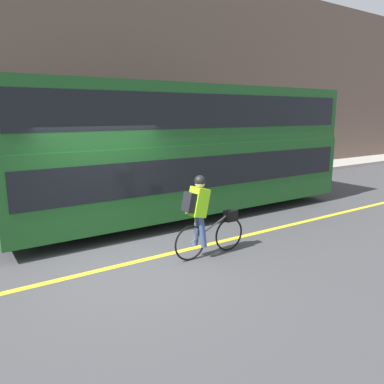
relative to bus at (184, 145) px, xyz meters
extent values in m
plane|color=#424244|center=(-2.76, -2.25, -1.91)|extent=(80.00, 80.00, 0.00)
cube|color=yellow|center=(-2.76, -2.35, -1.91)|extent=(50.00, 0.14, 0.01)
cube|color=#A8A399|center=(-2.76, 3.69, -1.83)|extent=(60.00, 1.91, 0.16)
cube|color=brown|center=(-2.76, 4.80, 2.20)|extent=(60.00, 0.30, 8.22)
cylinder|color=black|center=(2.93, 0.00, -1.44)|extent=(0.94, 0.30, 0.94)
cylinder|color=black|center=(-2.93, 0.00, -1.44)|extent=(0.94, 0.30, 0.94)
cube|color=#194C1E|center=(0.00, 0.00, -0.76)|extent=(9.45, 2.54, 1.74)
cube|color=black|center=(0.00, 0.00, -0.55)|extent=(9.07, 2.56, 0.77)
cube|color=#194C1E|center=(0.00, 0.00, 0.82)|extent=(9.45, 2.43, 1.41)
cube|color=black|center=(0.00, 0.00, 0.89)|extent=(9.07, 2.45, 0.79)
torus|color=black|center=(-0.75, -2.86, -1.57)|extent=(0.69, 0.04, 0.69)
torus|color=black|center=(-1.70, -2.86, -1.57)|extent=(0.69, 0.04, 0.69)
cylinder|color=slate|center=(-1.23, -2.86, -1.35)|extent=(0.96, 0.03, 0.47)
cylinder|color=slate|center=(-1.59, -2.86, -1.31)|extent=(0.03, 0.03, 0.51)
cube|color=black|center=(-0.72, -2.86, -1.18)|extent=(0.26, 0.16, 0.22)
cube|color=#8CE019|center=(-1.52, -2.86, -0.79)|extent=(0.37, 0.32, 0.58)
cube|color=black|center=(-1.72, -2.86, -0.77)|extent=(0.21, 0.26, 0.38)
cylinder|color=#384C7A|center=(-1.48, -2.77, -1.36)|extent=(0.21, 0.11, 0.62)
cylinder|color=#384C7A|center=(-1.48, -2.95, -1.36)|extent=(0.19, 0.11, 0.62)
sphere|color=tan|center=(-1.48, -2.86, -0.43)|extent=(0.19, 0.19, 0.19)
sphere|color=black|center=(-1.48, -2.86, -0.39)|extent=(0.21, 0.21, 0.21)
cylinder|color=#194C23|center=(-2.09, 3.60, -1.35)|extent=(0.51, 0.51, 0.80)
cylinder|color=#59595B|center=(1.61, 3.60, -0.45)|extent=(0.07, 0.07, 2.60)
cube|color=#1959B2|center=(1.61, 3.55, 0.62)|extent=(0.36, 0.02, 0.36)
camera|label=1|loc=(-5.41, -8.46, 0.85)|focal=35.00mm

